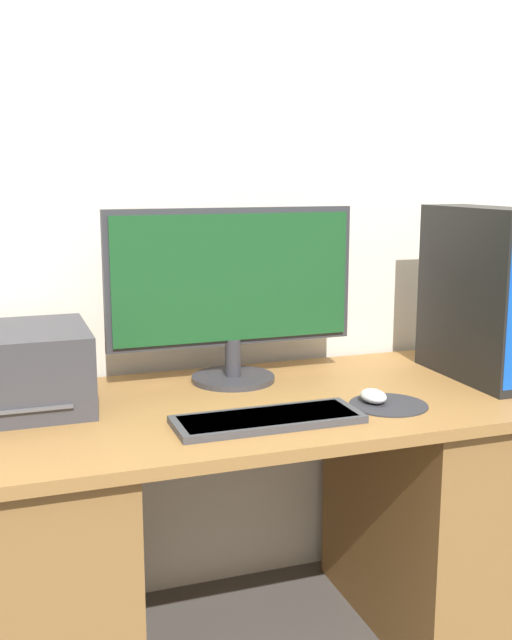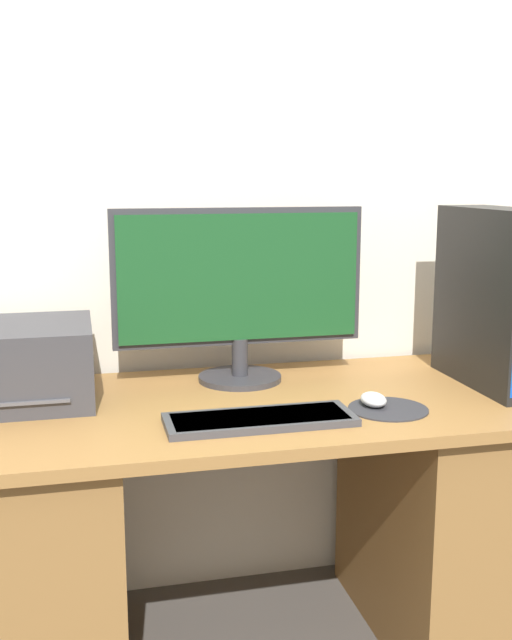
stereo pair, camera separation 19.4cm
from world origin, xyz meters
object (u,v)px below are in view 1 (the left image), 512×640
at_px(monitor, 232,286).
at_px(computer_tower, 481,294).
at_px(mouse, 373,396).
at_px(printer, 9,370).
at_px(keyboard, 268,419).

distance_m(monitor, computer_tower, 0.72).
bearing_deg(monitor, mouse, -50.25).
xyz_separation_m(monitor, computer_tower, (0.69, -0.21, -0.03)).
relative_size(computer_tower, printer, 1.26).
bearing_deg(printer, mouse, -16.71).
relative_size(keyboard, printer, 1.15).
height_order(monitor, mouse, monitor).
xyz_separation_m(mouse, printer, (-0.89, 0.27, 0.08)).
relative_size(monitor, mouse, 8.18).
bearing_deg(computer_tower, mouse, -162.39).
relative_size(monitor, printer, 1.82).
bearing_deg(printer, keyboard, -29.01).
bearing_deg(mouse, keyboard, -170.25).
xyz_separation_m(keyboard, mouse, (0.31, 0.05, 0.01)).
distance_m(mouse, printer, 0.94).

